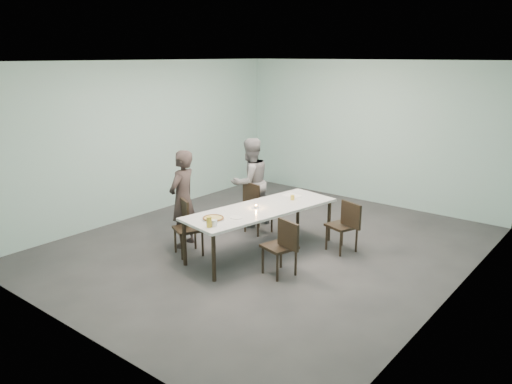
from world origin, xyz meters
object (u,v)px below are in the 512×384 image
Objects in this scene: chair_far_right at (346,223)px; tealight at (256,207)px; chair_far_left at (255,204)px; diner_far at (250,182)px; amber_tumbler at (292,198)px; chair_near_right at (283,244)px; table at (261,211)px; diner_near at (183,199)px; water_tumbler at (214,223)px; beer_glass at (209,222)px; pizza at (213,218)px; side_plate at (236,217)px; chair_near_left at (187,223)px.

chair_far_right is 15.54× the size of tealight.
diner_far reaches higher than chair_far_left.
amber_tumbler is at bearing 75.45° from tealight.
chair_far_right is 2.10m from diner_far.
table is at bearing -18.34° from chair_near_right.
diner_near is 18.04× the size of water_tumbler.
tealight is at bearing 101.54° from diner_near.
chair_near_right is at bearing 38.41° from beer_glass.
chair_near_right is 1.00× the size of chair_far_right.
amber_tumbler is (0.11, 1.78, -0.01)m from water_tumbler.
table is 1.36m from chair_far_right.
table is at bearing 62.48° from diner_far.
chair_far_right is at bearing 12.10° from chair_far_left.
chair_near_right is at bearing -60.72° from amber_tumbler.
tealight is (-1.12, -0.89, 0.27)m from chair_far_right.
chair_far_left and chair_near_right have the same top height.
diner_near is at bearing 152.96° from beer_glass.
pizza is 0.34m from side_plate.
chair_near_right reaches higher than tealight.
pizza is at bearing -127.85° from side_plate.
chair_far_left is at bearing 177.03° from amber_tumbler.
side_plate is at bearing 52.15° from pizza.
side_plate is (0.93, 0.13, 0.25)m from chair_near_left.
beer_glass is (1.18, -0.60, 0.01)m from diner_near.
chair_near_right is 10.88× the size of amber_tumbler.
chair_near_left is 1.04m from water_tumbler.
chair_far_left reaches higher than tealight.
table is 0.63m from side_plate.
pizza is 6.07× the size of tealight.
side_plate is at bearing -82.35° from tealight.
chair_near_left is at bearing 169.43° from pizza.
chair_near_right is (0.81, -0.53, -0.19)m from table.
chair_near_left is at bearing 155.46° from beer_glass.
chair_far_right is 0.54× the size of diner_near.
beer_glass is at bearing 49.70° from diner_near.
diner_far is at bearing 160.01° from diner_near.
pizza is 4.25× the size of amber_tumbler.
diner_near reaches higher than tealight.
diner_far is (-1.82, 1.48, 0.32)m from chair_near_right.
chair_far_left is 4.83× the size of side_plate.
chair_far_left is 1.55m from side_plate.
amber_tumbler is at bearing 85.00° from side_plate.
beer_glass is (-0.01, -1.18, 0.13)m from table.
diner_near reaches higher than chair_far_left.
chair_near_right is 15.54× the size of tealight.
amber_tumbler is at bearing -45.80° from chair_near_right.
chair_far_left is 1.77m from chair_far_right.
table is at bearing 77.70° from pizza.
chair_far_left is at bearing -24.79° from chair_near_right.
beer_glass reaches higher than chair_far_left.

